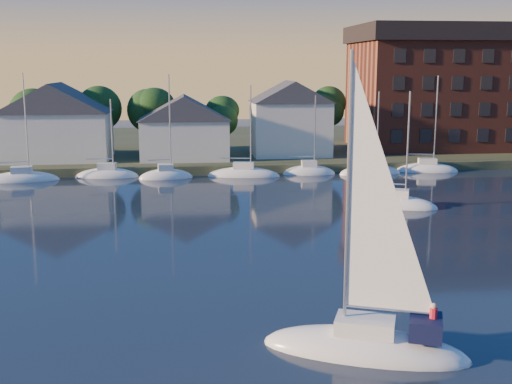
{
  "coord_description": "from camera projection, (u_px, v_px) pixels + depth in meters",
  "views": [
    {
      "loc": [
        -6.11,
        -25.29,
        12.73
      ],
      "look_at": [
        -0.76,
        22.0,
        3.34
      ],
      "focal_mm": 45.0,
      "sensor_mm": 36.0,
      "label": 1
    }
  ],
  "objects": [
    {
      "name": "shoreline_land",
      "position": [
        223.0,
        148.0,
        100.9
      ],
      "size": [
        160.0,
        50.0,
        2.0
      ],
      "primitive_type": "cube",
      "color": "#343D23",
      "rests_on": "ground"
    },
    {
      "name": "clubhouse_west",
      "position": [
        57.0,
        121.0,
        80.75
      ],
      "size": [
        13.65,
        9.45,
        9.64
      ],
      "color": "silver",
      "rests_on": "shoreline_land"
    },
    {
      "name": "hero_sailboat",
      "position": [
        368.0,
        340.0,
        28.82
      ],
      "size": [
        9.79,
        6.2,
        14.5
      ],
      "rotation": [
        0.0,
        0.0,
        2.77
      ],
      "color": "white",
      "rests_on": "ground"
    },
    {
      "name": "clubhouse_east",
      "position": [
        290.0,
        117.0,
        85.03
      ],
      "size": [
        10.5,
        8.4,
        9.8
      ],
      "color": "silver",
      "rests_on": "shoreline_land"
    },
    {
      "name": "drifting_sailboat_right",
      "position": [
        397.0,
        206.0,
        58.67
      ],
      "size": [
        7.71,
        5.07,
        11.62
      ],
      "rotation": [
        0.0,
        0.0,
        -0.39
      ],
      "color": "white",
      "rests_on": "ground"
    },
    {
      "name": "condo_block",
      "position": [
        461.0,
        86.0,
        92.96
      ],
      "size": [
        31.0,
        17.0,
        17.4
      ],
      "color": "brown",
      "rests_on": "shoreline_land"
    },
    {
      "name": "clubhouse_centre",
      "position": [
        184.0,
        126.0,
        81.7
      ],
      "size": [
        11.55,
        8.4,
        8.08
      ],
      "color": "silver",
      "rests_on": "shoreline_land"
    },
    {
      "name": "moored_fleet",
      "position": [
        168.0,
        176.0,
        74.66
      ],
      "size": [
        71.5,
        2.4,
        12.05
      ],
      "color": "white",
      "rests_on": "ground"
    },
    {
      "name": "wooden_dock",
      "position": [
        235.0,
        171.0,
        78.48
      ],
      "size": [
        120.0,
        3.0,
        1.0
      ],
      "primitive_type": "cube",
      "color": "brown",
      "rests_on": "ground"
    },
    {
      "name": "tree_line",
      "position": [
        242.0,
        107.0,
        88.04
      ],
      "size": [
        93.4,
        5.4,
        8.9
      ],
      "color": "#332517",
      "rests_on": "shoreline_land"
    },
    {
      "name": "ground",
      "position": [
        330.0,
        365.0,
        27.79
      ],
      "size": [
        260.0,
        260.0,
        0.0
      ],
      "primitive_type": "plane",
      "color": "black",
      "rests_on": "ground"
    }
  ]
}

